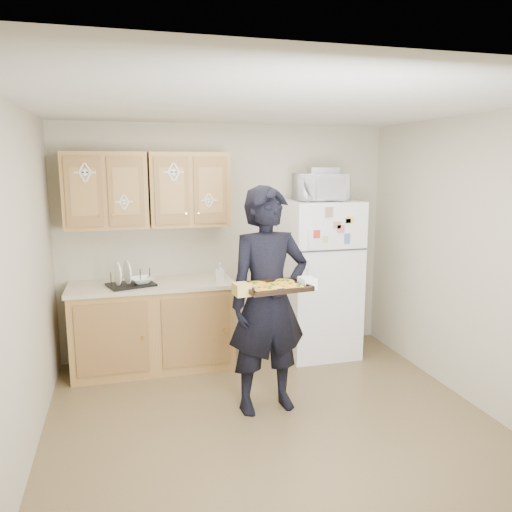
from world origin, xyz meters
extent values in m
plane|color=brown|center=(0.00, 0.00, 0.00)|extent=(3.60, 3.60, 0.00)
plane|color=silver|center=(0.00, 0.00, 2.50)|extent=(3.60, 3.60, 0.00)
cube|color=#B5AD93|center=(0.00, 1.80, 1.25)|extent=(3.60, 0.04, 2.50)
cube|color=#B5AD93|center=(0.00, -1.80, 1.25)|extent=(3.60, 0.04, 2.50)
cube|color=#B5AD93|center=(-1.80, 0.00, 1.25)|extent=(0.04, 3.60, 2.50)
cube|color=#B5AD93|center=(1.80, 0.00, 1.25)|extent=(0.04, 3.60, 2.50)
cube|color=white|center=(0.95, 1.43, 0.85)|extent=(0.75, 0.70, 1.70)
cube|color=olive|center=(-0.85, 1.48, 0.43)|extent=(1.60, 0.60, 0.86)
cube|color=#C0B894|center=(-0.85, 1.48, 0.88)|extent=(1.64, 0.64, 0.04)
cube|color=olive|center=(-1.25, 1.61, 1.83)|extent=(0.80, 0.33, 0.75)
cube|color=olive|center=(-0.43, 1.61, 1.83)|extent=(0.80, 0.33, 0.75)
cube|color=#E3D250|center=(1.47, 1.67, 0.16)|extent=(0.20, 0.07, 0.32)
imported|color=black|center=(0.04, 0.33, 0.96)|extent=(0.74, 0.53, 1.91)
cube|color=black|center=(0.01, 0.03, 1.15)|extent=(0.53, 0.41, 0.04)
cylinder|color=#FFAD20|center=(-0.10, -0.06, 1.17)|extent=(0.16, 0.16, 0.02)
cylinder|color=#FFAD20|center=(0.13, -0.03, 1.17)|extent=(0.16, 0.16, 0.02)
cylinder|color=#FFAD20|center=(-0.12, 0.10, 1.17)|extent=(0.16, 0.16, 0.02)
cylinder|color=#FFAD20|center=(0.11, 0.13, 1.17)|extent=(0.16, 0.16, 0.02)
cylinder|color=#FFAD20|center=(0.01, 0.03, 1.17)|extent=(0.16, 0.16, 0.02)
imported|color=white|center=(0.92, 1.38, 1.84)|extent=(0.52, 0.37, 0.28)
cube|color=#B5B5BC|center=(0.96, 1.41, 2.02)|extent=(0.33, 0.26, 0.06)
cube|color=black|center=(-1.05, 1.42, 0.99)|extent=(0.51, 0.43, 0.17)
imported|color=white|center=(-0.95, 1.42, 0.95)|extent=(0.27, 0.27, 0.05)
imported|color=white|center=(-0.17, 1.35, 1.00)|extent=(0.10, 0.10, 0.19)
camera|label=1|loc=(-1.11, -3.52, 2.08)|focal=35.00mm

